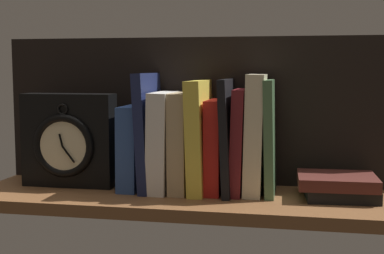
{
  "coord_description": "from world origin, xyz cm",
  "views": [
    {
      "loc": [
        21.01,
        -108.19,
        25.99
      ],
      "look_at": [
        -0.9,
        3.65,
        13.74
      ],
      "focal_mm": 50.39,
      "sensor_mm": 36.0,
      "label": 1
    }
  ],
  "objects_px": {
    "book_navy_bierce": "(149,131)",
    "book_yellow_seinlanguage": "(200,136)",
    "book_red_requiem": "(216,146)",
    "book_maroon_dawkins": "(239,141)",
    "book_white_catcher": "(164,141)",
    "book_black_skeptic": "(228,136)",
    "framed_clock": "(68,141)",
    "book_green_romantic": "(270,137)",
    "book_cream_twain": "(255,134)",
    "book_stack_side": "(338,186)",
    "book_tan_shortstories": "(183,142)",
    "book_blue_modern": "(134,147)"
  },
  "relations": [
    {
      "from": "book_navy_bierce",
      "to": "book_yellow_seinlanguage",
      "type": "relative_size",
      "value": 1.06
    },
    {
      "from": "book_red_requiem",
      "to": "book_maroon_dawkins",
      "type": "distance_m",
      "value": 0.05
    },
    {
      "from": "book_white_catcher",
      "to": "book_yellow_seinlanguage",
      "type": "height_order",
      "value": "book_yellow_seinlanguage"
    },
    {
      "from": "book_black_skeptic",
      "to": "framed_clock",
      "type": "distance_m",
      "value": 0.36
    },
    {
      "from": "book_red_requiem",
      "to": "book_green_romantic",
      "type": "height_order",
      "value": "book_green_romantic"
    },
    {
      "from": "book_navy_bierce",
      "to": "book_white_catcher",
      "type": "height_order",
      "value": "book_navy_bierce"
    },
    {
      "from": "framed_clock",
      "to": "book_cream_twain",
      "type": "bearing_deg",
      "value": 1.42
    },
    {
      "from": "book_green_romantic",
      "to": "book_stack_side",
      "type": "bearing_deg",
      "value": -5.75
    },
    {
      "from": "book_yellow_seinlanguage",
      "to": "book_cream_twain",
      "type": "bearing_deg",
      "value": 0.0
    },
    {
      "from": "book_tan_shortstories",
      "to": "framed_clock",
      "type": "bearing_deg",
      "value": -177.73
    },
    {
      "from": "book_white_catcher",
      "to": "book_maroon_dawkins",
      "type": "height_order",
      "value": "book_maroon_dawkins"
    },
    {
      "from": "book_black_skeptic",
      "to": "book_white_catcher",
      "type": "bearing_deg",
      "value": 180.0
    },
    {
      "from": "book_white_catcher",
      "to": "book_tan_shortstories",
      "type": "distance_m",
      "value": 0.04
    },
    {
      "from": "book_navy_bierce",
      "to": "book_maroon_dawkins",
      "type": "height_order",
      "value": "book_navy_bierce"
    },
    {
      "from": "book_white_catcher",
      "to": "book_cream_twain",
      "type": "bearing_deg",
      "value": 0.0
    },
    {
      "from": "book_tan_shortstories",
      "to": "book_black_skeptic",
      "type": "bearing_deg",
      "value": 0.0
    },
    {
      "from": "book_navy_bierce",
      "to": "book_white_catcher",
      "type": "bearing_deg",
      "value": 0.0
    },
    {
      "from": "book_blue_modern",
      "to": "book_white_catcher",
      "type": "height_order",
      "value": "book_white_catcher"
    },
    {
      "from": "book_maroon_dawkins",
      "to": "book_cream_twain",
      "type": "distance_m",
      "value": 0.04
    },
    {
      "from": "framed_clock",
      "to": "book_stack_side",
      "type": "height_order",
      "value": "framed_clock"
    },
    {
      "from": "book_red_requiem",
      "to": "framed_clock",
      "type": "distance_m",
      "value": 0.33
    },
    {
      "from": "book_cream_twain",
      "to": "framed_clock",
      "type": "bearing_deg",
      "value": -178.58
    },
    {
      "from": "book_blue_modern",
      "to": "framed_clock",
      "type": "bearing_deg",
      "value": -176.08
    },
    {
      "from": "book_tan_shortstories",
      "to": "book_yellow_seinlanguage",
      "type": "xyz_separation_m",
      "value": [
        0.04,
        0.0,
        0.01
      ]
    },
    {
      "from": "book_navy_bierce",
      "to": "book_maroon_dawkins",
      "type": "distance_m",
      "value": 0.2
    },
    {
      "from": "book_white_catcher",
      "to": "book_stack_side",
      "type": "bearing_deg",
      "value": -2.2
    },
    {
      "from": "book_red_requiem",
      "to": "book_blue_modern",
      "type": "bearing_deg",
      "value": 180.0
    },
    {
      "from": "book_green_romantic",
      "to": "book_stack_side",
      "type": "height_order",
      "value": "book_green_romantic"
    },
    {
      "from": "book_red_requiem",
      "to": "framed_clock",
      "type": "relative_size",
      "value": 0.95
    },
    {
      "from": "book_cream_twain",
      "to": "framed_clock",
      "type": "height_order",
      "value": "book_cream_twain"
    },
    {
      "from": "book_green_romantic",
      "to": "book_cream_twain",
      "type": "bearing_deg",
      "value": 180.0
    },
    {
      "from": "book_tan_shortstories",
      "to": "book_green_romantic",
      "type": "xyz_separation_m",
      "value": [
        0.19,
        0.0,
        0.01
      ]
    },
    {
      "from": "book_white_catcher",
      "to": "book_tan_shortstories",
      "type": "height_order",
      "value": "book_white_catcher"
    },
    {
      "from": "book_cream_twain",
      "to": "book_green_romantic",
      "type": "relative_size",
      "value": 1.05
    },
    {
      "from": "book_yellow_seinlanguage",
      "to": "book_stack_side",
      "type": "relative_size",
      "value": 1.47
    },
    {
      "from": "book_yellow_seinlanguage",
      "to": "book_white_catcher",
      "type": "bearing_deg",
      "value": 180.0
    },
    {
      "from": "book_yellow_seinlanguage",
      "to": "book_maroon_dawkins",
      "type": "bearing_deg",
      "value": 0.0
    },
    {
      "from": "book_stack_side",
      "to": "book_yellow_seinlanguage",
      "type": "bearing_deg",
      "value": 177.21
    },
    {
      "from": "book_white_catcher",
      "to": "book_yellow_seinlanguage",
      "type": "distance_m",
      "value": 0.08
    },
    {
      "from": "book_white_catcher",
      "to": "book_yellow_seinlanguage",
      "type": "bearing_deg",
      "value": 0.0
    },
    {
      "from": "book_red_requiem",
      "to": "framed_clock",
      "type": "xyz_separation_m",
      "value": [
        -0.33,
        -0.01,
        0.0
      ]
    },
    {
      "from": "book_yellow_seinlanguage",
      "to": "book_green_romantic",
      "type": "relative_size",
      "value": 0.99
    },
    {
      "from": "book_cream_twain",
      "to": "book_green_romantic",
      "type": "xyz_separation_m",
      "value": [
        0.03,
        0.0,
        -0.01
      ]
    },
    {
      "from": "book_red_requiem",
      "to": "book_maroon_dawkins",
      "type": "xyz_separation_m",
      "value": [
        0.05,
        0.0,
        0.01
      ]
    },
    {
      "from": "book_maroon_dawkins",
      "to": "book_cream_twain",
      "type": "height_order",
      "value": "book_cream_twain"
    },
    {
      "from": "framed_clock",
      "to": "book_yellow_seinlanguage",
      "type": "bearing_deg",
      "value": 1.98
    },
    {
      "from": "book_white_catcher",
      "to": "book_black_skeptic",
      "type": "distance_m",
      "value": 0.14
    },
    {
      "from": "book_red_requiem",
      "to": "book_black_skeptic",
      "type": "height_order",
      "value": "book_black_skeptic"
    },
    {
      "from": "book_yellow_seinlanguage",
      "to": "book_cream_twain",
      "type": "relative_size",
      "value": 0.95
    },
    {
      "from": "book_white_catcher",
      "to": "book_tan_shortstories",
      "type": "xyz_separation_m",
      "value": [
        0.04,
        0.0,
        -0.0
      ]
    }
  ]
}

